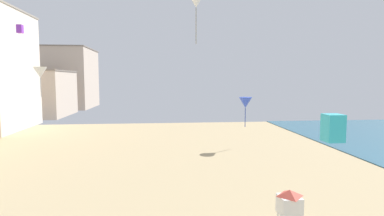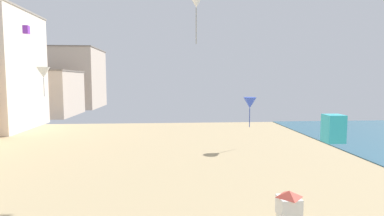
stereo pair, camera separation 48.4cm
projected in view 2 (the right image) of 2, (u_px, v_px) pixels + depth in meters
boardwalk_hotel_distant at (43, 93)px, 71.56m from camera, size 15.12×16.56×10.53m
boardwalk_hotel_furthest at (71, 78)px, 92.43m from camera, size 17.17×19.74×17.65m
lifeguard_stand at (289, 204)px, 16.19m from camera, size 1.10×1.10×2.55m
kite_cyan_box at (333, 129)px, 16.04m from camera, size 0.93×0.93×1.46m
kite_blue_delta at (250, 103)px, 38.25m from camera, size 1.66×1.66×3.77m
kite_white_delta at (43, 72)px, 21.91m from camera, size 0.93×0.93×2.11m
kite_purple_box at (26, 30)px, 34.24m from camera, size 0.58×0.58×0.91m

